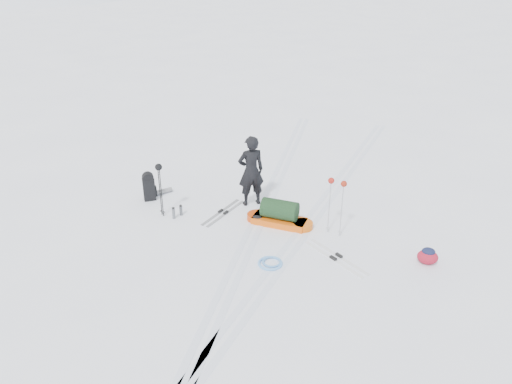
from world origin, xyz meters
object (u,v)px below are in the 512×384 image
at_px(skier, 251,171).
at_px(ski_poles_black, 159,174).
at_px(pulk_sled, 280,215).
at_px(expedition_rucksack, 151,187).

bearing_deg(skier, ski_poles_black, -2.17).
relative_size(pulk_sled, ski_poles_black, 1.21).
distance_m(skier, ski_poles_black, 2.35).
distance_m(skier, pulk_sled, 1.47).
xyz_separation_m(expedition_rucksack, ski_poles_black, (0.70, -0.76, 0.80)).
bearing_deg(expedition_rucksack, skier, -23.78).
distance_m(expedition_rucksack, ski_poles_black, 1.31).
height_order(skier, ski_poles_black, skier).
relative_size(skier, ski_poles_black, 1.34).
height_order(pulk_sled, ski_poles_black, ski_poles_black).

